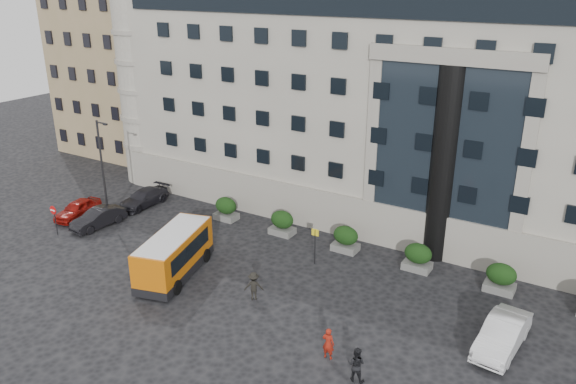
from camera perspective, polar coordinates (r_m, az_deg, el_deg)
name	(u,v)px	position (r m, az deg, el deg)	size (l,w,h in m)	color
ground	(203,274)	(36.99, -8.67, -8.24)	(120.00, 120.00, 0.00)	black
civic_building	(418,89)	(49.61, 13.08, 10.15)	(44.00, 24.00, 18.00)	gray
entrance_column	(444,166)	(37.65, 15.56, 2.56)	(1.80, 1.80, 13.00)	black
apartment_near	(143,55)	(63.86, -14.55, 13.29)	(14.00, 14.00, 20.00)	olive
apartment_far	(223,31)	(79.15, -6.65, 15.92)	(13.00, 13.00, 22.00)	brown
hedge_a	(226,208)	(44.30, -6.32, -1.66)	(1.80, 1.26, 1.84)	#50504E
hedge_b	(282,222)	(41.55, -0.60, -3.12)	(1.80, 1.26, 1.84)	#50504E
hedge_c	(346,238)	(39.30, 5.87, -4.72)	(1.80, 1.26, 1.84)	#50504E
hedge_d	(418,257)	(37.64, 13.05, -6.42)	(1.80, 1.26, 1.84)	#50504E
hedge_e	(501,278)	(36.65, 20.81, -8.13)	(1.80, 1.26, 1.84)	#50504E
street_lamp	(103,167)	(45.12, -18.30, 2.46)	(1.16, 0.18, 8.00)	#262628
bus_stop_sign	(315,240)	(37.06, 2.77, -4.92)	(0.50, 0.08, 2.52)	#262628
no_entry_sign	(54,214)	(44.54, -22.68, -2.12)	(0.64, 0.16, 2.32)	#262628
minibus	(174,253)	(36.52, -11.48, -6.06)	(4.06, 7.18, 2.84)	#C15B09
red_truck	(184,146)	(59.16, -10.56, 4.66)	(3.14, 5.95, 3.09)	#99120B
parked_car_a	(78,209)	(47.51, -20.58, -1.63)	(1.66, 4.12, 1.40)	maroon
parked_car_b	(98,218)	(45.23, -18.72, -2.52)	(1.50, 4.31, 1.42)	black
parked_car_c	(144,198)	(48.27, -14.45, -0.59)	(1.91, 4.69, 1.36)	black
parked_car_d	(216,167)	(54.77, -7.37, 2.54)	(2.30, 5.00, 1.39)	black
white_taxi	(502,335)	(31.60, 20.93, -13.38)	(1.73, 4.97, 1.64)	silver
pedestrian_a	(328,343)	(29.02, 4.11, -15.09)	(0.63, 0.41, 1.73)	maroon
pedestrian_b	(356,364)	(27.81, 6.94, -16.98)	(0.87, 0.68, 1.79)	black
pedestrian_c	(254,286)	(33.61, -3.50, -9.52)	(1.14, 0.65, 1.76)	black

